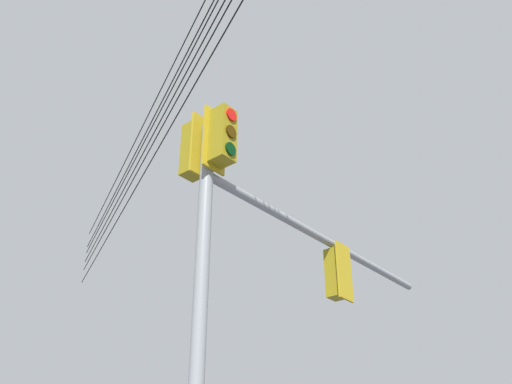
# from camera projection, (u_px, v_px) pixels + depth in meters

# --- Properties ---
(signal_mast_assembly) EXTENTS (5.40, 4.27, 6.53)m
(signal_mast_assembly) POSITION_uv_depth(u_px,v_px,m) (254.00, 246.00, 8.61)
(signal_mast_assembly) COLOR gray
(signal_mast_assembly) RESTS_ON ground
(overhead_wire_span) EXTENTS (4.78, 21.91, 2.01)m
(overhead_wire_span) POSITION_uv_depth(u_px,v_px,m) (195.00, 52.00, 10.65)
(overhead_wire_span) COLOR black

